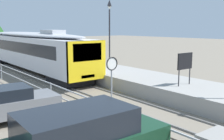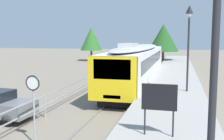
{
  "view_description": "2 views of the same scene",
  "coord_description": "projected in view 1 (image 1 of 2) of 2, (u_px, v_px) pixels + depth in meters",
  "views": [
    {
      "loc": [
        -9.0,
        -0.46,
        4.09
      ],
      "look_at": [
        0.4,
        11.57,
        1.6
      ],
      "focal_mm": 42.26,
      "sensor_mm": 36.0,
      "label": 1
    },
    {
      "loc": [
        3.6,
        -0.63,
        4.23
      ],
      "look_at": [
        -1.0,
        17.57,
        2.0
      ],
      "focal_mm": 42.82,
      "sensor_mm": 36.0,
      "label": 2
    }
  ],
  "objects": [
    {
      "name": "track_rails",
      "position": [
        37.0,
        73.0,
        23.59
      ],
      "size": [
        3.2,
        60.0,
        0.14
      ],
      "color": "slate",
      "rests_on": "ground"
    },
    {
      "name": "commuter_train",
      "position": [
        30.0,
        48.0,
        24.26
      ],
      "size": [
        2.82,
        19.67,
        3.74
      ],
      "color": "silver",
      "rests_on": "track_rails"
    },
    {
      "name": "ground_plane",
      "position": [
        2.0,
        77.0,
        21.78
      ],
      "size": [
        160.0,
        160.0,
        0.0
      ],
      "primitive_type": "plane",
      "color": "slate"
    },
    {
      "name": "platform_notice_board",
      "position": [
        185.0,
        62.0,
        14.45
      ],
      "size": [
        1.2,
        0.08,
        1.8
      ],
      "color": "#232328",
      "rests_on": "station_platform"
    },
    {
      "name": "platform_lamp_mid_platform",
      "position": [
        109.0,
        20.0,
        21.22
      ],
      "size": [
        0.34,
        0.34,
        5.35
      ],
      "color": "#232328",
      "rests_on": "station_platform"
    },
    {
      "name": "speed_limit_sign",
      "position": [
        112.0,
        72.0,
        11.66
      ],
      "size": [
        0.61,
        0.1,
        2.81
      ],
      "color": "#9EA0A5",
      "rests_on": "ground"
    },
    {
      "name": "carpark_fence",
      "position": [
        51.0,
        89.0,
        13.67
      ],
      "size": [
        0.06,
        36.06,
        1.25
      ],
      "color": "#9EA0A5",
      "rests_on": "ground"
    },
    {
      "name": "parked_hatchback_grey",
      "position": [
        10.0,
        103.0,
        11.53
      ],
      "size": [
        4.07,
        1.94,
        1.53
      ],
      "color": "slate",
      "rests_on": "ground"
    },
    {
      "name": "station_platform",
      "position": [
        69.0,
        65.0,
        25.5
      ],
      "size": [
        3.9,
        60.0,
        0.9
      ],
      "primitive_type": "cube",
      "color": "#999691",
      "rests_on": "ground"
    }
  ]
}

